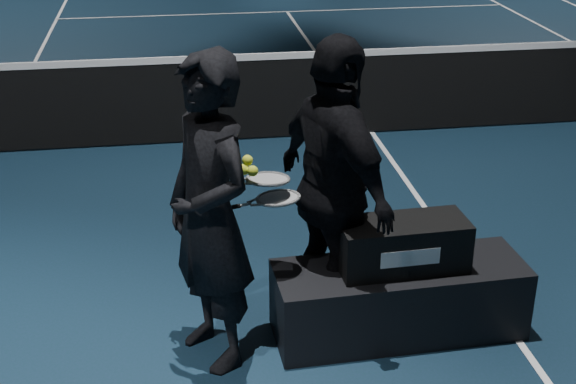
% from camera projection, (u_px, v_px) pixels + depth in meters
% --- Properties ---
extents(floor, '(36.00, 36.00, 0.00)m').
position_uv_depth(floor, '(372.00, 133.00, 8.92)').
color(floor, black).
rests_on(floor, ground).
extents(court_lines, '(10.98, 23.78, 0.01)m').
position_uv_depth(court_lines, '(372.00, 132.00, 8.92)').
color(court_lines, white).
rests_on(court_lines, floor).
extents(net_mesh, '(12.80, 0.02, 0.86)m').
position_uv_depth(net_mesh, '(374.00, 94.00, 8.74)').
color(net_mesh, black).
rests_on(net_mesh, floor).
extents(net_tape, '(12.80, 0.03, 0.07)m').
position_uv_depth(net_tape, '(376.00, 52.00, 8.54)').
color(net_tape, white).
rests_on(net_tape, net_mesh).
extents(player_bench, '(1.68, 0.62, 0.50)m').
position_uv_depth(player_bench, '(399.00, 299.00, 5.33)').
color(player_bench, black).
rests_on(player_bench, floor).
extents(racket_bag, '(0.84, 0.39, 0.33)m').
position_uv_depth(racket_bag, '(403.00, 245.00, 5.15)').
color(racket_bag, black).
rests_on(racket_bag, player_bench).
extents(bag_signature, '(0.39, 0.02, 0.11)m').
position_uv_depth(bag_signature, '(411.00, 258.00, 4.99)').
color(bag_signature, white).
rests_on(bag_signature, racket_bag).
extents(player_a, '(0.77, 0.87, 2.00)m').
position_uv_depth(player_a, '(210.00, 215.00, 4.78)').
color(player_a, black).
rests_on(player_a, floor).
extents(player_b, '(0.88, 1.27, 2.00)m').
position_uv_depth(player_b, '(335.00, 190.00, 5.12)').
color(player_b, black).
rests_on(player_b, floor).
extents(racket_lower, '(0.71, 0.41, 0.03)m').
position_uv_depth(racket_lower, '(278.00, 198.00, 4.95)').
color(racket_lower, black).
rests_on(racket_lower, player_a).
extents(racket_upper, '(0.71, 0.45, 0.10)m').
position_uv_depth(racket_upper, '(268.00, 179.00, 4.91)').
color(racket_upper, black).
rests_on(racket_upper, player_b).
extents(tennis_balls, '(0.12, 0.10, 0.12)m').
position_uv_depth(tennis_balls, '(248.00, 167.00, 4.78)').
color(tennis_balls, '#CDE630').
rests_on(tennis_balls, racket_upper).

